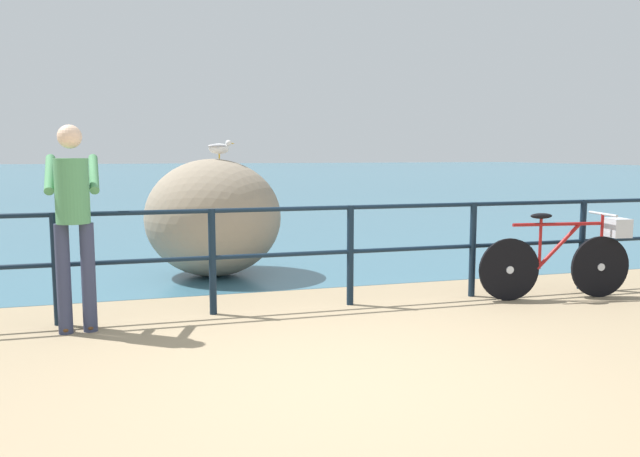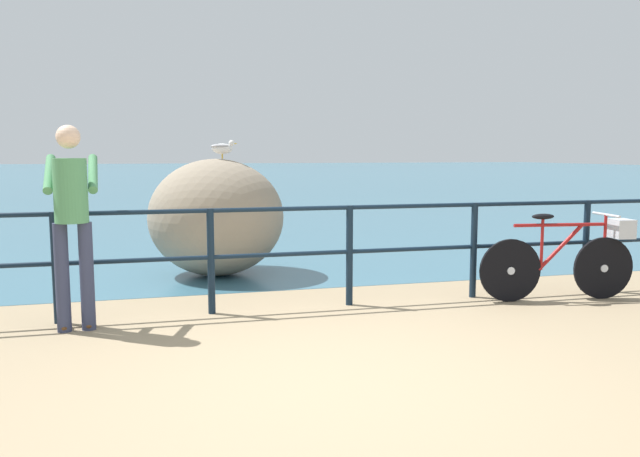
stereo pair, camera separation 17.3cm
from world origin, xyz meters
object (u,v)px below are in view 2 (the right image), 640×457
(person_at_railing, at_px, (72,217))
(seagull, at_px, (222,148))
(bicycle, at_px, (571,256))
(breakwater_boulder_main, at_px, (216,217))

(person_at_railing, bearing_deg, seagull, -38.52)
(person_at_railing, bearing_deg, bicycle, -94.95)
(bicycle, relative_size, seagull, 5.00)
(bicycle, xyz_separation_m, person_at_railing, (-4.91, 0.09, 0.53))
(bicycle, height_order, seagull, seagull)
(seagull, bearing_deg, bicycle, -37.04)
(breakwater_boulder_main, bearing_deg, seagull, -18.62)
(bicycle, bearing_deg, seagull, 152.77)
(person_at_railing, xyz_separation_m, seagull, (1.52, 2.21, 0.62))
(bicycle, distance_m, breakwater_boulder_main, 4.19)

